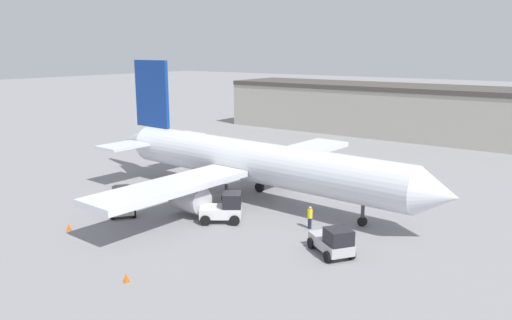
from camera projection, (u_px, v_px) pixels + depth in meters
name	position (u px, v px, depth m)	size (l,w,h in m)	color
ground_plane	(256.00, 200.00, 44.31)	(400.00, 400.00, 0.00)	gray
terminal_building	(444.00, 113.00, 73.63)	(69.79, 12.44, 7.77)	#ADA89E
airplane	(247.00, 161.00, 44.18)	(35.81, 31.26, 12.07)	silver
ground_crew_worker	(310.00, 217.00, 37.16)	(0.38, 0.38, 1.72)	#1E2338
baggage_tug	(224.00, 208.00, 38.68)	(3.73, 3.54, 2.30)	silver
belt_loader_truck	(123.00, 202.00, 40.09)	(3.33, 3.16, 2.51)	beige
pushback_tug	(333.00, 241.00, 32.28)	(3.80, 3.41, 2.03)	#B2B2B7
safety_cone_near	(126.00, 278.00, 28.66)	(0.36, 0.36, 0.55)	#EF590F
safety_cone_far	(69.00, 227.00, 36.84)	(0.36, 0.36, 0.55)	#EF590F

